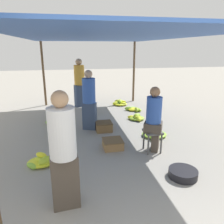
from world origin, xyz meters
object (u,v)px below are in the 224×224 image
at_px(crate_near, 113,144).
at_px(shopper_walking_far, 89,99).
at_px(shopper_walking_mid, 80,82).
at_px(banana_pile_left_0, 61,131).
at_px(basin_black, 183,173).
at_px(banana_pile_right_0, 154,132).
at_px(vendor_seated, 154,118).
at_px(banana_pile_left_1, 54,119).
at_px(banana_pile_right_3, 120,103).
at_px(crate_mid, 104,126).
at_px(banana_pile_left_2, 41,161).
at_px(vendor_foreground, 63,150).
at_px(stool, 153,135).
at_px(banana_pile_right_1, 134,109).
at_px(banana_pile_right_2, 137,118).
at_px(banana_pile_left_3, 56,115).

height_order(crate_near, shopper_walking_far, shopper_walking_far).
bearing_deg(shopper_walking_mid, banana_pile_left_0, -103.34).
height_order(basin_black, banana_pile_right_0, banana_pile_right_0).
distance_m(vendor_seated, banana_pile_left_1, 3.08).
bearing_deg(banana_pile_right_3, crate_mid, -112.74).
height_order(basin_black, banana_pile_left_2, banana_pile_left_2).
distance_m(banana_pile_right_0, crate_near, 1.19).
relative_size(banana_pile_right_3, crate_near, 1.37).
bearing_deg(shopper_walking_far, banana_pile_left_0, -155.64).
xyz_separation_m(vendor_foreground, banana_pile_left_1, (-0.33, 3.51, -0.72)).
xyz_separation_m(basin_black, banana_pile_left_1, (-2.21, 3.20, 0.04)).
height_order(banana_pile_right_0, crate_mid, banana_pile_right_0).
height_order(stool, crate_mid, stool).
bearing_deg(banana_pile_right_1, shopper_walking_far, -138.81).
relative_size(banana_pile_right_0, banana_pile_right_3, 1.19).
xyz_separation_m(crate_mid, shopper_walking_mid, (-0.43, 2.59, 0.77)).
distance_m(banana_pile_left_0, crate_mid, 1.09).
bearing_deg(crate_near, banana_pile_right_0, 20.91).
bearing_deg(banana_pile_right_3, banana_pile_left_0, -129.17).
xyz_separation_m(banana_pile_left_0, banana_pile_right_0, (2.22, -0.47, -0.02)).
xyz_separation_m(banana_pile_left_1, banana_pile_right_3, (2.29, 1.57, -0.02)).
bearing_deg(shopper_walking_mid, crate_mid, -80.50).
distance_m(vendor_seated, banana_pile_right_1, 3.07).
xyz_separation_m(stool, banana_pile_left_1, (-2.06, 2.20, -0.25)).
height_order(vendor_seated, shopper_walking_far, shopper_walking_far).
distance_m(vendor_foreground, crate_mid, 2.91).
relative_size(banana_pile_right_2, banana_pile_right_3, 0.87).
distance_m(basin_black, shopper_walking_mid, 5.18).
distance_m(banana_pile_left_2, shopper_walking_far, 2.10).
relative_size(basin_black, banana_pile_right_2, 0.96).
xyz_separation_m(banana_pile_left_1, shopper_walking_mid, (0.84, 1.73, 0.77)).
xyz_separation_m(vendor_seated, banana_pile_left_0, (-1.89, 1.19, -0.58)).
height_order(banana_pile_left_0, crate_near, banana_pile_left_0).
distance_m(vendor_foreground, basin_black, 2.06).
relative_size(vendor_seated, crate_mid, 3.29).
distance_m(stool, banana_pile_left_2, 2.21).
distance_m(vendor_seated, banana_pile_right_2, 2.12).
height_order(banana_pile_left_2, banana_pile_left_3, banana_pile_left_2).
bearing_deg(basin_black, banana_pile_left_2, 159.43).
relative_size(vendor_seated, banana_pile_left_0, 3.10).
xyz_separation_m(vendor_foreground, shopper_walking_mid, (0.52, 5.25, 0.06)).
height_order(stool, banana_pile_left_3, stool).
xyz_separation_m(vendor_foreground, crate_mid, (0.95, 2.66, -0.71)).
relative_size(banana_pile_right_0, crate_mid, 1.66).
xyz_separation_m(banana_pile_right_0, banana_pile_right_2, (-0.04, 1.28, -0.03)).
bearing_deg(banana_pile_left_1, banana_pile_right_3, 34.44).
relative_size(stool, shopper_walking_mid, 0.26).
xyz_separation_m(crate_near, crate_mid, (-0.02, 1.04, 0.02)).
relative_size(banana_pile_right_1, shopper_walking_mid, 0.33).
xyz_separation_m(basin_black, banana_pile_right_3, (0.08, 4.77, 0.02)).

